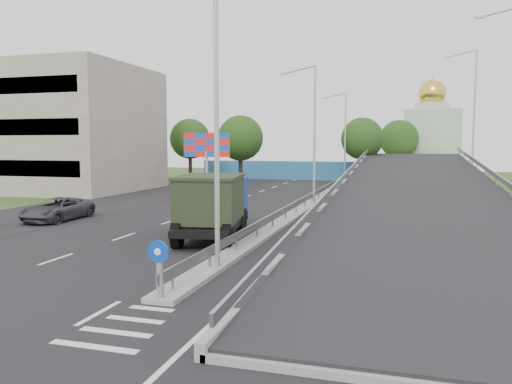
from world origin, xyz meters
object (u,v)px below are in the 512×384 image
at_px(lamp_post_near, 211,108).
at_px(lamp_post_far, 344,133).
at_px(lamp_post_mid, 312,127).
at_px(church, 431,139).
at_px(parked_car_c, 58,209).
at_px(dump_truck, 214,203).
at_px(billboard, 206,149).
at_px(sign_bollard, 159,269).

relative_size(lamp_post_near, lamp_post_far, 1.00).
xyz_separation_m(lamp_post_mid, church, (9.89, 34.00, -0.50)).
xyz_separation_m(lamp_post_far, parked_car_c, (-13.28, -31.36, -5.13)).
relative_size(lamp_post_near, dump_truck, 1.36).
xyz_separation_m(lamp_post_far, church, (9.89, 14.00, -0.50)).
xyz_separation_m(lamp_post_far, billboard, (-9.11, -18.00, -1.62)).
distance_m(lamp_post_near, dump_truck, 7.78).
bearing_deg(parked_car_c, lamp_post_near, -33.48).
relative_size(sign_bollard, billboard, 0.30).
relative_size(lamp_post_mid, lamp_post_far, 1.00).
relative_size(billboard, parked_car_c, 1.12).
height_order(sign_bollard, lamp_post_near, lamp_post_near).
distance_m(lamp_post_near, church, 54.90).
distance_m(sign_bollard, billboard, 27.53).
height_order(sign_bollard, church, church).
height_order(lamp_post_near, parked_car_c, lamp_post_near).
bearing_deg(lamp_post_mid, church, 73.78).
distance_m(church, parked_car_c, 51.14).
distance_m(lamp_post_far, billboard, 20.24).
bearing_deg(lamp_post_near, billboard, 112.49).
bearing_deg(dump_truck, parked_car_c, 156.66).
height_order(lamp_post_near, dump_truck, lamp_post_near).
distance_m(lamp_post_mid, billboard, 9.47).
bearing_deg(lamp_post_mid, dump_truck, -99.65).
relative_size(dump_truck, parked_car_c, 1.51).
relative_size(lamp_post_far, dump_truck, 1.36).
height_order(lamp_post_mid, church, church).
bearing_deg(church, lamp_post_near, -100.38).
bearing_deg(dump_truck, lamp_post_far, 75.38).
distance_m(lamp_post_mid, church, 35.41).
bearing_deg(lamp_post_mid, lamp_post_far, 90.00).
bearing_deg(sign_bollard, lamp_post_mid, 89.74).
bearing_deg(lamp_post_far, church, 54.76).
bearing_deg(lamp_post_near, lamp_post_mid, 90.00).
xyz_separation_m(church, dump_truck, (-12.24, -47.82, -3.59)).
height_order(lamp_post_mid, lamp_post_far, same).
bearing_deg(parked_car_c, billboard, 72.24).
xyz_separation_m(sign_bollard, lamp_post_near, (0.11, 3.83, 4.77)).
bearing_deg(lamp_post_far, sign_bollard, -90.14).
bearing_deg(billboard, lamp_post_far, 63.16).
xyz_separation_m(church, parked_car_c, (-23.17, -45.36, -4.63)).
relative_size(lamp_post_mid, billboard, 1.83).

